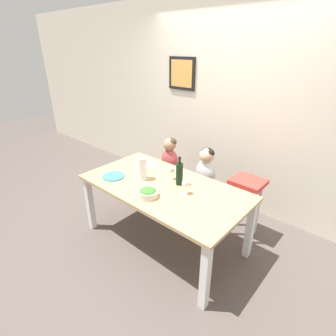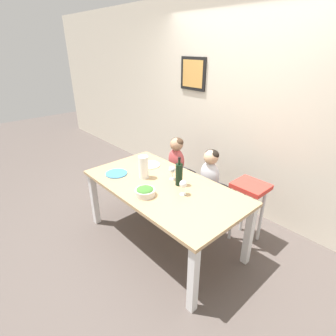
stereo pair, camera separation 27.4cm
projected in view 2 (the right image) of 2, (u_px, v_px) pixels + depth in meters
ground_plane at (164, 240)px, 3.09m from camera, size 14.00×14.00×0.00m
wall_back at (240, 109)px, 3.31m from camera, size 10.00×0.09×2.70m
dining_table at (163, 192)px, 2.81m from camera, size 1.79×0.94×0.73m
chair_far_left at (176, 176)px, 3.71m from camera, size 0.41×0.37×0.48m
chair_far_center at (209, 192)px, 3.31m from camera, size 0.41×0.37×0.48m
chair_right_highchair at (249, 198)px, 2.87m from camera, size 0.35×0.31×0.74m
person_child_left at (177, 154)px, 3.57m from camera, size 0.27×0.18×0.49m
person_child_center at (211, 167)px, 3.17m from camera, size 0.27×0.18×0.49m
wine_bottle at (179, 174)px, 2.73m from camera, size 0.08×0.08×0.32m
paper_towel_roll at (144, 167)px, 2.89m from camera, size 0.11×0.11×0.26m
wine_glass_near at (183, 184)px, 2.56m from camera, size 0.07×0.07×0.16m
wine_glass_far at (172, 170)px, 2.86m from camera, size 0.07×0.07×0.16m
salad_bowl_large at (145, 191)px, 2.57m from camera, size 0.20×0.20×0.09m
dinner_plate_front_left at (116, 173)px, 3.02m from camera, size 0.25×0.25×0.01m
dinner_plate_back_left at (150, 165)px, 3.24m from camera, size 0.25×0.25×0.01m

